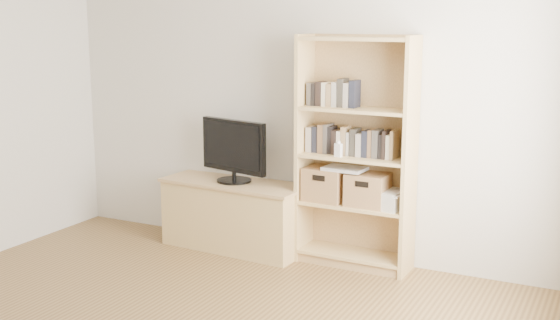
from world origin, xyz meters
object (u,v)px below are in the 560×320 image
Objects in this scene: tv_stand at (235,216)px; basket_right at (368,190)px; basket_left at (326,184)px; television at (234,150)px; baby_monitor at (338,150)px; bookshelf at (355,153)px; laptop at (345,169)px.

basket_right is at bearing 6.52° from tv_stand.
basket_left is 0.36m from basket_right.
television is 0.98m from baby_monitor.
television is at bearing -171.70° from baby_monitor.
television is 2.20× the size of basket_right.
basket_right is at bearing 16.51° from television.
basket_left is (0.84, 0.07, 0.37)m from tv_stand.
basket_left is at bearing 154.96° from baby_monitor.
baby_monitor reaches higher than tv_stand.
bookshelf is 17.40× the size of baby_monitor.
basket_right is (1.20, 0.06, -0.23)m from television.
television is at bearing -176.45° from tv_stand.
laptop is (1.01, 0.05, 0.52)m from tv_stand.
laptop is at bearing -3.27° from basket_left.
basket_right reaches higher than tv_stand.
bookshelf is at bearing 3.27° from basket_left.
baby_monitor is at bearing 11.65° from television.
bookshelf reaches higher than laptop.
laptop is at bearing 16.38° from television.
baby_monitor is at bearing -32.08° from basket_left.
baby_monitor is 0.34× the size of basket_right.
basket_right is (0.36, -0.01, -0.01)m from basket_left.
television is 2.14× the size of laptop.
basket_right is at bearing 33.46° from baby_monitor.
tv_stand is 3.79× the size of basket_left.
baby_monitor is at bearing -135.00° from bookshelf.
bookshelf reaches higher than tv_stand.
basket_left is at bearing 8.27° from tv_stand.
tv_stand is 11.71× the size of baby_monitor.
television reaches higher than basket_left.
bookshelf is 2.67× the size of television.
television is 6.51× the size of baby_monitor.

